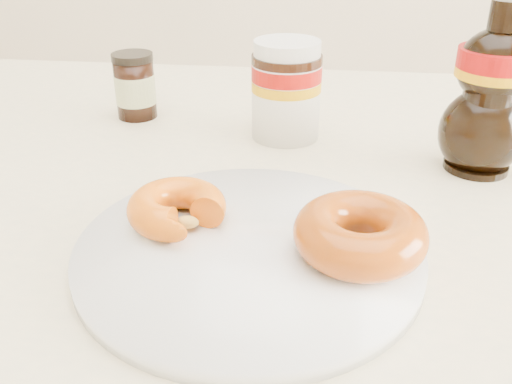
# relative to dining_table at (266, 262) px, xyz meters

# --- Properties ---
(dining_table) EXTENTS (1.40, 0.90, 0.75)m
(dining_table) POSITION_rel_dining_table_xyz_m (0.00, 0.00, 0.00)
(dining_table) COLOR beige
(dining_table) RESTS_ON ground
(plate) EXTENTS (0.28, 0.28, 0.01)m
(plate) POSITION_rel_dining_table_xyz_m (-0.00, -0.12, 0.09)
(plate) COLOR white
(plate) RESTS_ON dining_table
(donut_bitten) EXTENTS (0.09, 0.09, 0.03)m
(donut_bitten) POSITION_rel_dining_table_xyz_m (-0.07, -0.09, 0.11)
(donut_bitten) COLOR #DC540C
(donut_bitten) RESTS_ON plate
(donut_whole) EXTENTS (0.13, 0.13, 0.04)m
(donut_whole) POSITION_rel_dining_table_xyz_m (0.08, -0.12, 0.12)
(donut_whole) COLOR #954509
(donut_whole) RESTS_ON plate
(nutella_jar) EXTENTS (0.08, 0.08, 0.12)m
(nutella_jar) POSITION_rel_dining_table_xyz_m (0.01, 0.15, 0.15)
(nutella_jar) COLOR white
(nutella_jar) RESTS_ON dining_table
(syrup_bottle) EXTENTS (0.09, 0.08, 0.18)m
(syrup_bottle) POSITION_rel_dining_table_xyz_m (0.22, 0.08, 0.17)
(syrup_bottle) COLOR black
(syrup_bottle) RESTS_ON dining_table
(dark_jar) EXTENTS (0.05, 0.05, 0.08)m
(dark_jar) POSITION_rel_dining_table_xyz_m (-0.19, 0.20, 0.12)
(dark_jar) COLOR black
(dark_jar) RESTS_ON dining_table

